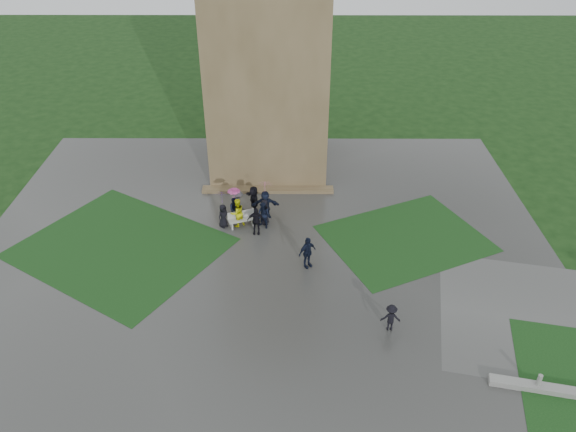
{
  "coord_description": "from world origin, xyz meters",
  "views": [
    {
      "loc": [
        1.53,
        -22.66,
        19.67
      ],
      "look_at": [
        1.41,
        5.64,
        1.2
      ],
      "focal_mm": 35.0,
      "sensor_mm": 36.0,
      "label": 1
    }
  ],
  "objects_px": {
    "bench": "(242,219)",
    "pedestrian_mid": "(307,252)",
    "pedestrian_near": "(391,318)",
    "tower": "(268,41)"
  },
  "relations": [
    {
      "from": "bench",
      "to": "pedestrian_mid",
      "type": "height_order",
      "value": "pedestrian_mid"
    },
    {
      "from": "bench",
      "to": "pedestrian_mid",
      "type": "bearing_deg",
      "value": -65.14
    },
    {
      "from": "pedestrian_mid",
      "to": "pedestrian_near",
      "type": "bearing_deg",
      "value": -88.37
    },
    {
      "from": "pedestrian_mid",
      "to": "tower",
      "type": "bearing_deg",
      "value": 64.25
    },
    {
      "from": "tower",
      "to": "pedestrian_mid",
      "type": "height_order",
      "value": "tower"
    },
    {
      "from": "bench",
      "to": "pedestrian_mid",
      "type": "relative_size",
      "value": 0.92
    },
    {
      "from": "pedestrian_mid",
      "to": "pedestrian_near",
      "type": "height_order",
      "value": "pedestrian_mid"
    },
    {
      "from": "tower",
      "to": "bench",
      "type": "bearing_deg",
      "value": -99.68
    },
    {
      "from": "pedestrian_mid",
      "to": "pedestrian_near",
      "type": "relative_size",
      "value": 1.3
    },
    {
      "from": "tower",
      "to": "bench",
      "type": "height_order",
      "value": "tower"
    }
  ]
}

